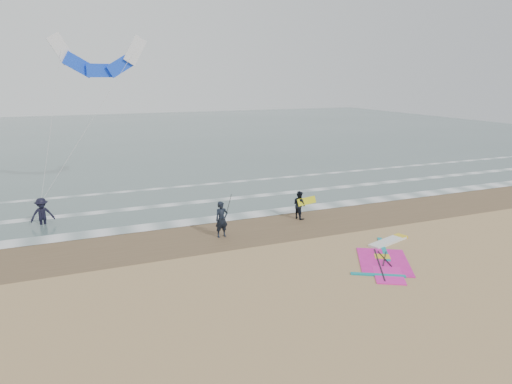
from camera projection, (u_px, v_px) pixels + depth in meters
name	position (u px, v px, depth m)	size (l,w,h in m)	color
ground	(332.00, 269.00, 18.61)	(120.00, 120.00, 0.00)	tan
sea_water	(143.00, 135.00, 61.60)	(120.00, 80.00, 0.02)	#47605E
wet_sand_band	(272.00, 226.00, 23.98)	(120.00, 5.00, 0.01)	brown
foam_waterline	(242.00, 204.00, 27.96)	(120.00, 9.15, 0.02)	white
windsurf_rig	(386.00, 256.00, 19.87)	(4.99, 4.72, 0.12)	white
person_standing	(222.00, 219.00, 22.13)	(0.65, 0.43, 1.79)	black
person_walking	(299.00, 205.00, 25.08)	(0.76, 0.59, 1.56)	black
person_wading	(42.00, 208.00, 23.90)	(1.18, 0.68, 1.83)	black
held_pole	(227.00, 210.00, 22.14)	(0.17, 0.86, 1.82)	black
carried_kiteboard	(307.00, 201.00, 25.08)	(1.30, 0.51, 0.39)	yellow
surf_kite	(100.00, 60.00, 27.76)	(6.80, 5.07, 8.96)	white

